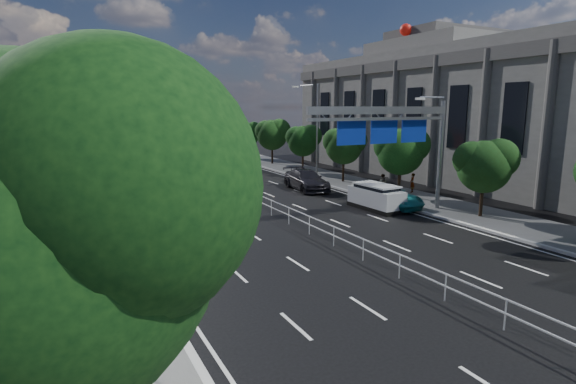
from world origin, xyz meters
TOP-DOWN VIEW (x-y plane):
  - ground at (0.00, 0.00)m, footprint 160.00×160.00m
  - sidewalk_near at (-11.50, 0.00)m, footprint 5.00×140.00m
  - kerb_near at (-9.00, 0.00)m, footprint 0.25×140.00m
  - kerb_far at (9.00, 0.00)m, footprint 0.25×140.00m
  - median_fence at (0.00, 22.50)m, footprint 0.05×85.00m
  - hedge_near at (-13.30, 5.00)m, footprint 1.00×36.00m
  - toilet_sign at (-10.95, 0.00)m, footprint 1.62×0.18m
  - overhead_gantry at (6.74, 10.05)m, footprint 10.24×0.38m
  - streetlight_far at (10.50, 26.00)m, footprint 2.78×2.40m
  - civic_hall at (23.72, 22.00)m, footprint 14.40×36.00m
  - near_tree_big at (-12.13, -4.53)m, footprint 5.72×5.33m
  - near_tree_back at (-11.94, 17.97)m, footprint 4.84×4.51m
  - far_tree_c at (11.24, 6.98)m, footprint 3.52×3.28m
  - far_tree_d at (11.25, 14.48)m, footprint 3.85×3.59m
  - far_tree_e at (11.25, 21.98)m, footprint 3.63×3.38m
  - far_tree_f at (11.24, 29.48)m, footprint 3.52×3.28m
  - far_tree_g at (11.25, 36.98)m, footprint 3.96×3.69m
  - far_tree_h at (11.24, 44.48)m, footprint 3.41×3.18m
  - white_minivan at (-4.91, 28.09)m, footprint 2.47×4.81m
  - red_bus at (-7.46, 41.88)m, footprint 3.26×11.70m
  - near_car_silver at (-5.16, 36.83)m, footprint 1.99×4.11m
  - near_car_dark at (-4.39, 53.46)m, footprint 2.20×4.90m
  - silver_minivan at (7.04, 12.00)m, footprint 1.90×4.19m
  - parked_car_teal at (8.30, 12.05)m, footprint 2.56×5.18m
  - parked_car_dark at (6.50, 20.53)m, footprint 2.78×5.85m
  - pedestrian_a at (13.00, 15.01)m, footprint 0.66×0.61m
  - pedestrian_b at (10.59, 15.73)m, footprint 0.94×0.94m

SIDE VIEW (x-z plane):
  - ground at x=0.00m, z-range 0.00..0.00m
  - sidewalk_near at x=-11.50m, z-range 0.00..0.14m
  - kerb_near at x=-9.00m, z-range -0.01..0.15m
  - kerb_far at x=9.00m, z-range -0.01..0.15m
  - hedge_near at x=-13.30m, z-range 0.14..0.58m
  - median_fence at x=0.00m, z-range 0.01..1.04m
  - near_car_silver at x=-5.16m, z-range 0.00..1.35m
  - parked_car_teal at x=8.30m, z-range 0.00..1.41m
  - near_car_dark at x=-4.39m, z-range 0.00..1.56m
  - parked_car_dark at x=6.50m, z-range 0.00..1.65m
  - silver_minivan at x=7.04m, z-range -0.01..1.70m
  - pedestrian_a at x=13.00m, z-range 0.14..1.66m
  - pedestrian_b at x=10.59m, z-range 0.14..1.67m
  - white_minivan at x=-4.91m, z-range -0.02..1.99m
  - red_bus at x=-7.46m, z-range 0.07..3.54m
  - toilet_sign at x=-10.95m, z-range 0.77..5.11m
  - far_tree_h at x=11.24m, z-range 0.97..5.88m
  - far_tree_c at x=11.24m, z-range 0.95..5.90m
  - far_tree_f at x=11.24m, z-range 0.98..6.00m
  - far_tree_e at x=11.25m, z-range 0.99..6.12m
  - far_tree_d at x=11.25m, z-range 1.02..6.36m
  - far_tree_g at x=11.25m, z-range 1.03..6.48m
  - near_tree_back at x=-11.94m, z-range 1.27..7.96m
  - streetlight_far at x=10.50m, z-range 0.71..9.71m
  - near_tree_big at x=-12.13m, z-range 1.42..9.13m
  - overhead_gantry at x=6.74m, z-range 1.88..9.33m
  - civic_hall at x=23.72m, z-range -0.91..13.44m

